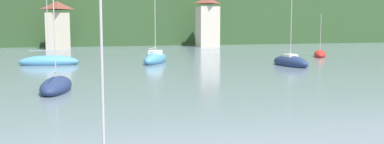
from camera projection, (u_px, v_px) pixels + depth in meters
wooded_hillside at (4, 10)px, 112.69m from camera, size 352.00×57.21×44.71m
shore_building_westcentral at (58, 26)px, 80.19m from camera, size 4.55×5.08×8.80m
shore_building_central at (208, 23)px, 87.61m from camera, size 4.23×4.09×10.05m
sailboat_far_0 at (290, 62)px, 46.97m from camera, size 2.48×6.02×8.21m
sailboat_far_2 at (320, 54)px, 60.59m from camera, size 4.10×5.37×6.38m
sailboat_far_3 at (155, 59)px, 50.70m from camera, size 4.84×7.03×9.24m
sailboat_far_8 at (49, 62)px, 48.16m from camera, size 6.68×2.74×8.19m
sailboat_mid_10 at (56, 86)px, 29.45m from camera, size 2.71×6.14×6.87m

